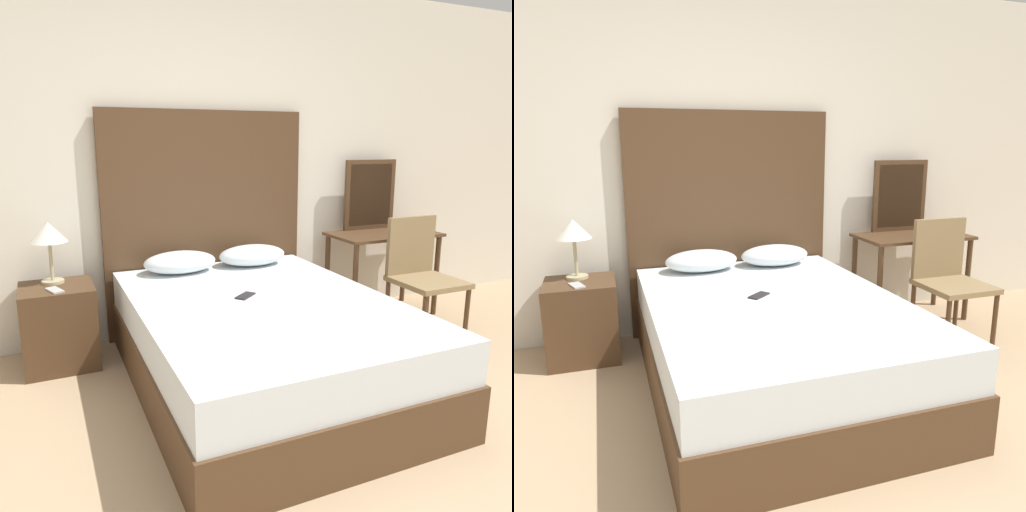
# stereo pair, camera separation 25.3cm
# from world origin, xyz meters

# --- Properties ---
(wall_back) EXTENTS (10.00, 0.06, 2.70)m
(wall_back) POSITION_xyz_m (0.00, 2.52, 1.35)
(wall_back) COLOR silver
(wall_back) RESTS_ON ground_plane
(bed) EXTENTS (1.52, 2.09, 0.55)m
(bed) POSITION_xyz_m (0.14, 1.37, 0.27)
(bed) COLOR #4C331E
(bed) RESTS_ON ground_plane
(headboard) EXTENTS (1.59, 0.05, 1.72)m
(headboard) POSITION_xyz_m (0.14, 2.44, 0.86)
(headboard) COLOR #4C331E
(headboard) RESTS_ON ground_plane
(pillow_left) EXTENTS (0.53, 0.33, 0.16)m
(pillow_left) POSITION_xyz_m (-0.15, 2.20, 0.63)
(pillow_left) COLOR silver
(pillow_left) RESTS_ON bed
(pillow_right) EXTENTS (0.53, 0.33, 0.16)m
(pillow_right) POSITION_xyz_m (0.43, 2.20, 0.63)
(pillow_right) COLOR silver
(pillow_right) RESTS_ON bed
(phone_on_bed) EXTENTS (0.16, 0.15, 0.01)m
(phone_on_bed) POSITION_xyz_m (0.06, 1.47, 0.56)
(phone_on_bed) COLOR #232328
(phone_on_bed) RESTS_ON bed
(nightstand) EXTENTS (0.47, 0.45, 0.56)m
(nightstand) POSITION_xyz_m (-1.00, 2.18, 0.28)
(nightstand) COLOR #4C331E
(nightstand) RESTS_ON ground_plane
(table_lamp) EXTENTS (0.24, 0.24, 0.42)m
(table_lamp) POSITION_xyz_m (-1.02, 2.26, 0.89)
(table_lamp) COLOR tan
(table_lamp) RESTS_ON nightstand
(phone_on_nightstand) EXTENTS (0.12, 0.16, 0.01)m
(phone_on_nightstand) POSITION_xyz_m (-1.02, 2.06, 0.56)
(phone_on_nightstand) COLOR #B7B7BC
(phone_on_nightstand) RESTS_ON nightstand
(vanity_desk) EXTENTS (0.93, 0.50, 0.73)m
(vanity_desk) POSITION_xyz_m (1.64, 2.15, 0.60)
(vanity_desk) COLOR #4C331E
(vanity_desk) RESTS_ON ground_plane
(vanity_mirror) EXTENTS (0.51, 0.03, 0.61)m
(vanity_mirror) POSITION_xyz_m (1.64, 2.38, 1.03)
(vanity_mirror) COLOR #4C331E
(vanity_mirror) RESTS_ON vanity_desk
(chair) EXTENTS (0.48, 0.48, 0.91)m
(chair) POSITION_xyz_m (1.66, 1.70, 0.51)
(chair) COLOR olive
(chair) RESTS_ON ground_plane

